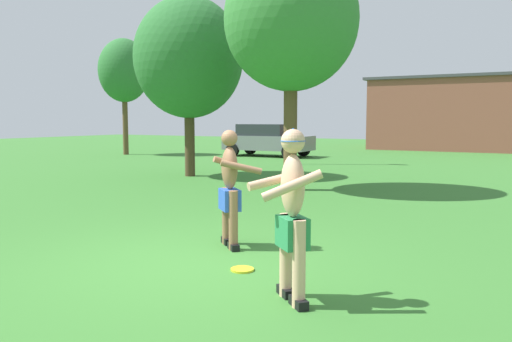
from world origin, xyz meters
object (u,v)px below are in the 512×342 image
at_px(frisbee, 242,269).
at_px(tree_behind_players, 124,71).
at_px(player_with_cap, 292,207).
at_px(player_in_blue, 230,186).
at_px(car_gray_near_post, 267,140).
at_px(tree_left_field, 189,58).
at_px(lamp_post, 286,71).
at_px(tree_right_field, 291,21).

relative_size(frisbee, tree_behind_players, 0.05).
xyz_separation_m(player_with_cap, player_in_blue, (-1.69, 1.57, -0.08)).
height_order(car_gray_near_post, tree_left_field, tree_left_field).
height_order(lamp_post, tree_right_field, lamp_post).
relative_size(frisbee, lamp_post, 0.05).
height_order(frisbee, car_gray_near_post, car_gray_near_post).
height_order(player_in_blue, tree_right_field, tree_right_field).
xyz_separation_m(tree_left_field, tree_behind_players, (-8.85, 6.47, 0.53)).
bearing_deg(tree_right_field, tree_left_field, 161.88).
bearing_deg(lamp_post, player_with_cap, -64.18).
distance_m(frisbee, tree_left_field, 11.07).
bearing_deg(tree_behind_players, tree_right_field, -31.03).
relative_size(player_with_cap, lamp_post, 0.28).
xyz_separation_m(player_with_cap, lamp_post, (-6.78, 14.01, 2.77)).
bearing_deg(car_gray_near_post, tree_right_field, -59.51).
relative_size(player_in_blue, tree_right_field, 0.27).
bearing_deg(tree_right_field, car_gray_near_post, 120.49).
distance_m(car_gray_near_post, tree_left_field, 9.56).
bearing_deg(car_gray_near_post, player_in_blue, -64.04).
bearing_deg(frisbee, player_in_blue, 128.86).
xyz_separation_m(player_with_cap, frisbee, (-0.96, 0.66, -0.95)).
bearing_deg(tree_left_field, tree_behind_players, 143.81).
height_order(player_with_cap, lamp_post, lamp_post).
distance_m(frisbee, tree_behind_players, 21.65).
bearing_deg(car_gray_near_post, frisbee, -63.25).
relative_size(player_in_blue, frisbee, 5.91).
distance_m(player_in_blue, tree_right_field, 6.89).
xyz_separation_m(car_gray_near_post, tree_right_field, (6.06, -10.29, 3.46)).
bearing_deg(lamp_post, car_gray_near_post, 127.20).
bearing_deg(tree_left_field, lamp_post, 80.99).
distance_m(player_in_blue, car_gray_near_post, 17.81).
height_order(car_gray_near_post, lamp_post, lamp_post).
bearing_deg(car_gray_near_post, tree_left_field, -78.19).
distance_m(player_in_blue, lamp_post, 13.74).
distance_m(lamp_post, tree_right_field, 7.52).
relative_size(car_gray_near_post, tree_right_field, 0.71).
bearing_deg(tree_left_field, player_in_blue, -50.12).
relative_size(player_with_cap, frisbee, 6.14).
distance_m(car_gray_near_post, lamp_post, 5.34).
relative_size(player_in_blue, tree_behind_players, 0.28).
bearing_deg(player_in_blue, tree_right_field, 106.92).
bearing_deg(tree_right_field, player_with_cap, -64.80).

